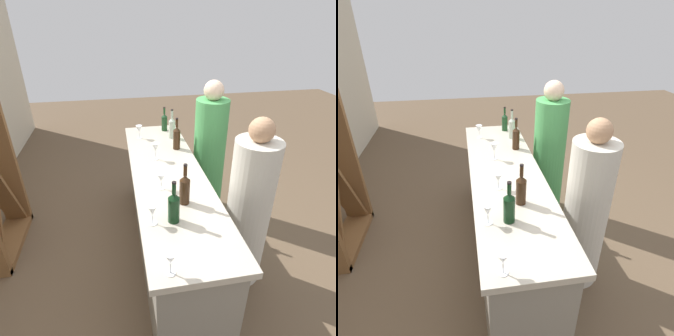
{
  "view_description": "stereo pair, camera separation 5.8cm",
  "coord_description": "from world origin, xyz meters",
  "views": [
    {
      "loc": [
        -2.17,
        0.4,
        2.19
      ],
      "look_at": [
        0.0,
        0.0,
        0.97
      ],
      "focal_mm": 30.5,
      "sensor_mm": 36.0,
      "label": 1
    },
    {
      "loc": [
        -2.18,
        0.34,
        2.19
      ],
      "look_at": [
        0.0,
        0.0,
        0.97
      ],
      "focal_mm": 30.5,
      "sensor_mm": 36.0,
      "label": 2
    }
  ],
  "objects": [
    {
      "name": "wine_bottle_leftmost_dark_green",
      "position": [
        -0.66,
        0.08,
        1.04
      ],
      "size": [
        0.08,
        0.08,
        0.31
      ],
      "color": "black",
      "rests_on": "bar_counter"
    },
    {
      "name": "wine_bottle_center_amber_brown",
      "position": [
        0.49,
        -0.18,
        1.05
      ],
      "size": [
        0.07,
        0.07,
        0.33
      ],
      "color": "#331E0F",
      "rests_on": "bar_counter"
    },
    {
      "name": "wine_glass_far_center",
      "position": [
        -0.66,
        0.23,
        1.03
      ],
      "size": [
        0.07,
        0.07,
        0.15
      ],
      "color": "white",
      "rests_on": "bar_counter"
    },
    {
      "name": "wine_bottle_second_right_clear_pale",
      "position": [
        0.78,
        -0.19,
        1.05
      ],
      "size": [
        0.07,
        0.07,
        0.33
      ],
      "color": "#B7C6B2",
      "rests_on": "bar_counter"
    },
    {
      "name": "wine_glass_far_left",
      "position": [
        -1.09,
        0.19,
        1.03
      ],
      "size": [
        0.08,
        0.08,
        0.15
      ],
      "color": "white",
      "rests_on": "bar_counter"
    },
    {
      "name": "wine_glass_near_center",
      "position": [
        -0.24,
        0.1,
        1.02
      ],
      "size": [
        0.06,
        0.06,
        0.13
      ],
      "color": "white",
      "rests_on": "bar_counter"
    },
    {
      "name": "wine_glass_near_left",
      "position": [
        0.28,
        0.07,
        1.05
      ],
      "size": [
        0.07,
        0.07,
        0.17
      ],
      "color": "white",
      "rests_on": "bar_counter"
    },
    {
      "name": "wine_bottle_rightmost_olive_green",
      "position": [
        1.02,
        -0.15,
        1.03
      ],
      "size": [
        0.07,
        0.07,
        0.29
      ],
      "color": "#193D1E",
      "rests_on": "bar_counter"
    },
    {
      "name": "person_left_guest",
      "position": [
        -0.41,
        -0.61,
        0.71
      ],
      "size": [
        0.42,
        0.42,
        1.54
      ],
      "rotation": [
        0.0,
        0.0,
        1.39
      ],
      "color": "beige",
      "rests_on": "ground"
    },
    {
      "name": "person_center_guest",
      "position": [
        0.64,
        -0.6,
        0.73
      ],
      "size": [
        0.42,
        0.42,
        1.58
      ],
      "rotation": [
        0.0,
        0.0,
        1.77
      ],
      "color": "#4CA559",
      "rests_on": "ground"
    },
    {
      "name": "bar_counter",
      "position": [
        0.0,
        0.0,
        0.47
      ],
      "size": [
        2.37,
        0.64,
        0.92
      ],
      "color": "gray",
      "rests_on": "ground"
    },
    {
      "name": "ground_plane",
      "position": [
        0.0,
        0.0,
        0.0
      ],
      "size": [
        12.0,
        12.0,
        0.0
      ],
      "primitive_type": "plane",
      "color": "brown"
    },
    {
      "name": "wine_glass_near_right",
      "position": [
        0.84,
        0.17,
        1.03
      ],
      "size": [
        0.07,
        0.07,
        0.15
      ],
      "color": "white",
      "rests_on": "bar_counter"
    },
    {
      "name": "wine_bottle_second_left_amber_brown",
      "position": [
        -0.46,
        -0.04,
        1.05
      ],
      "size": [
        0.08,
        0.08,
        0.33
      ],
      "color": "#331E0F",
      "rests_on": "bar_counter"
    }
  ]
}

